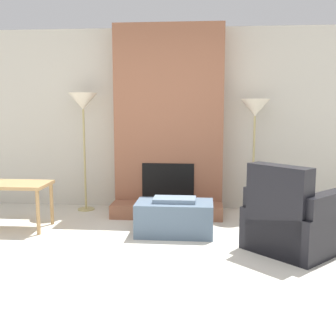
{
  "coord_description": "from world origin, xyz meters",
  "views": [
    {
      "loc": [
        0.51,
        -3.51,
        1.51
      ],
      "look_at": [
        0.0,
        2.23,
        0.65
      ],
      "focal_mm": 45.0,
      "sensor_mm": 36.0,
      "label": 1
    }
  ],
  "objects": [
    {
      "name": "floor_lamp_right",
      "position": [
        1.18,
        2.34,
        1.42
      ],
      "size": [
        0.4,
        0.4,
        1.6
      ],
      "color": "tan",
      "rests_on": "ground_plane"
    },
    {
      "name": "fireplace",
      "position": [
        0.0,
        2.41,
        1.22
      ],
      "size": [
        1.51,
        0.8,
        2.6
      ],
      "color": "#935B42",
      "rests_on": "ground_plane"
    },
    {
      "name": "floor_lamp_left",
      "position": [
        -1.21,
        2.34,
        1.5
      ],
      "size": [
        0.4,
        0.4,
        1.68
      ],
      "color": "tan",
      "rests_on": "ground_plane"
    },
    {
      "name": "wall_back",
      "position": [
        0.0,
        2.66,
        1.3
      ],
      "size": [
        7.94,
        0.06,
        2.6
      ],
      "primitive_type": "cube",
      "color": "beige",
      "rests_on": "ground_plane"
    },
    {
      "name": "armchair",
      "position": [
        1.47,
        0.88,
        0.3
      ],
      "size": [
        1.28,
        1.28,
        0.93
      ],
      "rotation": [
        0.0,
        0.0,
        2.37
      ],
      "color": "black",
      "rests_on": "ground_plane"
    },
    {
      "name": "ground_plane",
      "position": [
        0.0,
        0.0,
        0.0
      ],
      "size": [
        24.0,
        24.0,
        0.0
      ],
      "primitive_type": "plane",
      "color": "beige"
    },
    {
      "name": "side_table",
      "position": [
        -1.8,
        1.35,
        0.5
      ],
      "size": [
        0.83,
        0.52,
        0.57
      ],
      "color": "tan",
      "rests_on": "ground_plane"
    },
    {
      "name": "ottoman",
      "position": [
        0.16,
        1.28,
        0.2
      ],
      "size": [
        0.9,
        0.51,
        0.44
      ],
      "color": "slate",
      "rests_on": "ground_plane"
    }
  ]
}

